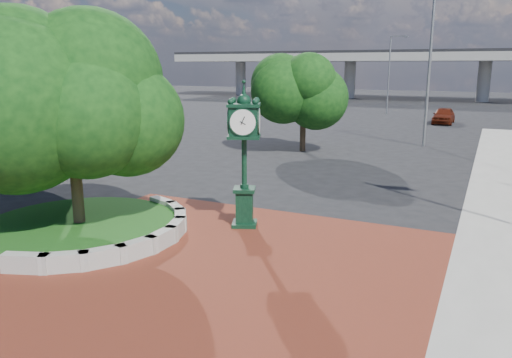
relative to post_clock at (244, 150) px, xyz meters
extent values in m
plane|color=black|center=(0.52, -2.91, -2.63)|extent=(200.00, 200.00, 0.00)
cube|color=maroon|center=(0.52, -3.91, -2.61)|extent=(12.00, 12.00, 0.04)
cube|color=#9E9B93|center=(-3.39, -5.91, -2.36)|extent=(1.29, 0.76, 0.54)
cube|color=#9E9B93|center=(-2.54, -5.45, -2.36)|extent=(1.20, 1.04, 0.54)
cube|color=#9E9B93|center=(-1.86, -4.74, -2.36)|extent=(1.00, 1.22, 0.54)
cube|color=#9E9B93|center=(-1.43, -3.87, -2.36)|extent=(0.71, 1.30, 0.54)
cube|color=#9E9B93|center=(-1.28, -2.91, -2.36)|extent=(0.35, 1.25, 0.54)
cube|color=#9E9B93|center=(-1.43, -1.94, -2.36)|extent=(0.71, 1.30, 0.54)
cube|color=#9E9B93|center=(-1.86, -1.07, -2.36)|extent=(1.00, 1.22, 0.54)
cube|color=#9E9B93|center=(-2.54, -0.37, -2.36)|extent=(1.20, 1.04, 0.54)
cube|color=#9E9B93|center=(-3.39, 0.10, -2.36)|extent=(1.29, 0.76, 0.54)
cylinder|color=#154714|center=(-4.48, -2.91, -2.43)|extent=(6.10, 6.10, 0.40)
cube|color=#9E9B93|center=(0.52, 67.09, 3.87)|extent=(90.00, 12.00, 1.20)
cube|color=black|center=(0.52, 67.09, 4.67)|extent=(90.00, 12.00, 0.40)
cylinder|color=#9E9B93|center=(-34.48, 67.09, 0.37)|extent=(1.80, 1.80, 6.00)
cylinder|color=#9E9B93|center=(-14.48, 67.09, 0.37)|extent=(1.80, 1.80, 6.00)
cylinder|color=#9E9B93|center=(5.52, 67.09, 0.37)|extent=(1.80, 1.80, 6.00)
cylinder|color=#38281C|center=(-4.48, -2.91, -1.54)|extent=(0.36, 0.36, 2.17)
sphere|color=#0E330F|center=(-4.48, -2.91, 1.10)|extent=(5.20, 5.20, 5.20)
cylinder|color=#38281C|center=(-12.48, 2.09, -1.40)|extent=(0.36, 0.36, 2.45)
sphere|color=#0E330F|center=(-12.48, 2.09, 1.50)|extent=(5.60, 5.60, 5.60)
cylinder|color=#38281C|center=(-3.48, 15.09, -1.66)|extent=(0.36, 0.36, 1.92)
sphere|color=#0E330F|center=(-3.48, 15.09, 0.62)|extent=(4.40, 4.40, 4.40)
cube|color=black|center=(0.00, 0.00, -2.55)|extent=(1.05, 1.05, 0.16)
cube|color=black|center=(0.00, 0.00, -1.92)|extent=(0.72, 0.72, 1.11)
cube|color=black|center=(0.00, 0.00, -1.34)|extent=(0.92, 0.92, 0.12)
cylinder|color=black|center=(0.00, 0.00, -0.42)|extent=(0.17, 0.17, 1.71)
cube|color=black|center=(0.00, 0.00, 0.95)|extent=(1.18, 1.18, 0.91)
cylinder|color=white|center=(0.18, -0.44, 0.95)|extent=(0.77, 0.36, 0.80)
cylinder|color=white|center=(-0.18, 0.44, 0.95)|extent=(0.77, 0.36, 0.80)
cylinder|color=white|center=(-0.44, -0.18, 0.95)|extent=(0.36, 0.77, 0.80)
cylinder|color=white|center=(0.44, 0.18, 0.95)|extent=(0.36, 0.77, 0.80)
sphere|color=black|center=(0.00, 0.00, 1.57)|extent=(0.44, 0.44, 0.44)
cone|color=black|center=(0.00, 0.00, 1.90)|extent=(0.18, 0.18, 0.50)
imported|color=#5A1C0C|center=(3.08, 34.99, -1.88)|extent=(1.81, 4.42, 1.50)
cylinder|color=slate|center=(3.19, 20.44, 2.55)|extent=(0.18, 0.18, 10.35)
cylinder|color=slate|center=(-3.45, 41.84, 1.52)|extent=(0.15, 0.15, 8.30)
cube|color=slate|center=(-2.62, 41.77, 5.67)|extent=(1.67, 0.28, 0.11)
cube|color=slate|center=(-1.89, 41.71, 5.58)|extent=(0.48, 0.27, 0.14)
camera|label=1|loc=(7.22, -14.32, 2.69)|focal=35.00mm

